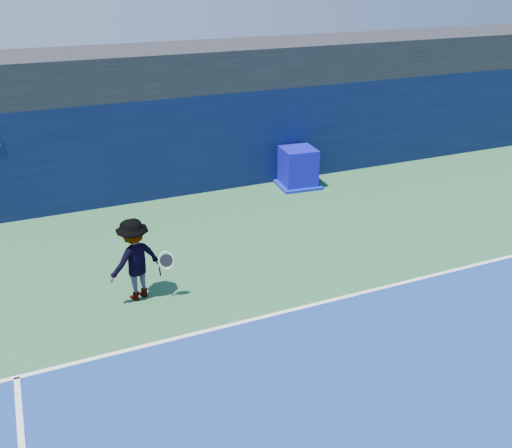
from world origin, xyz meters
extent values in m
plane|color=#295B34|center=(0.00, 0.00, 0.00)|extent=(80.00, 80.00, 0.00)
cube|color=white|center=(0.00, 3.00, 0.01)|extent=(24.00, 0.10, 0.01)
cube|color=black|center=(0.00, 11.50, 3.60)|extent=(36.00, 3.00, 1.20)
cube|color=#091235|center=(0.00, 10.50, 1.50)|extent=(36.00, 1.00, 3.00)
cube|color=#0F0BA4|center=(3.71, 9.42, 0.61)|extent=(1.11, 1.11, 1.23)
cube|color=#0B1B9E|center=(3.71, 9.42, 0.04)|extent=(1.39, 1.39, 0.08)
imported|color=white|center=(-2.49, 4.77, 0.90)|extent=(1.33, 1.04, 1.80)
cylinder|color=black|center=(-2.04, 4.52, 0.65)|extent=(0.09, 0.16, 0.28)
torus|color=white|center=(-1.90, 4.47, 0.90)|extent=(0.33, 0.19, 0.32)
cylinder|color=black|center=(-1.90, 4.47, 0.90)|extent=(0.28, 0.14, 0.27)
sphere|color=#C2DA18|center=(-2.04, 6.17, 0.98)|extent=(0.07, 0.07, 0.07)
camera|label=1|loc=(-4.31, -5.80, 6.49)|focal=40.00mm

